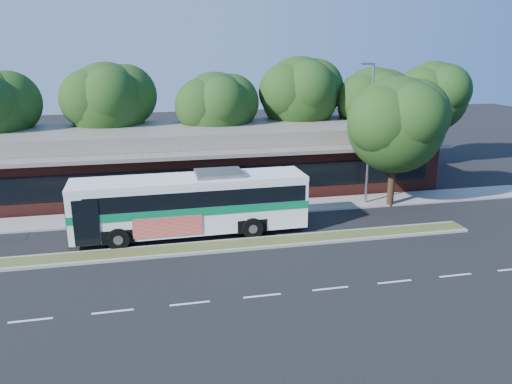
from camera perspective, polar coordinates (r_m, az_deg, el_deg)
ground at (r=25.58m, az=-1.86°, el=-6.68°), size 120.00×120.00×0.00m
median_strip at (r=26.10m, az=-2.11°, el=-6.03°), size 26.00×1.10×0.15m
sidewalk at (r=31.49m, az=-4.03°, el=-2.17°), size 44.00×2.60×0.12m
plaza_building at (r=37.27m, az=-5.62°, el=3.95°), size 33.20×11.20×4.45m
lamp_post at (r=32.71m, az=12.83°, el=6.89°), size 0.93×0.18×9.07m
tree_bg_b at (r=39.59m, az=-15.98°, el=10.01°), size 6.69×6.00×9.00m
tree_bg_c at (r=39.00m, az=-4.08°, el=9.68°), size 6.24×5.60×8.26m
tree_bg_d at (r=41.52m, az=5.52°, el=11.18°), size 6.91×6.20×9.37m
tree_bg_e at (r=42.88m, az=13.66°, el=10.05°), size 6.47×5.80×8.50m
tree_bg_f at (r=46.64m, az=19.91°, el=10.40°), size 6.69×6.00×8.92m
transit_bus at (r=27.29m, az=-7.36°, el=-0.94°), size 12.68×3.13×3.54m
sidewalk_tree at (r=32.99m, az=16.27°, el=7.68°), size 6.74×6.05×8.32m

